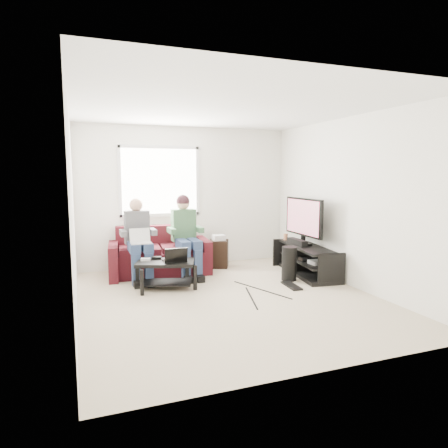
# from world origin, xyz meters

# --- Properties ---
(floor) EXTENTS (4.50, 4.50, 0.00)m
(floor) POSITION_xyz_m (0.00, 0.00, 0.00)
(floor) COLOR beige
(floor) RESTS_ON ground
(ceiling) EXTENTS (4.50, 4.50, 0.00)m
(ceiling) POSITION_xyz_m (0.00, 0.00, 2.60)
(ceiling) COLOR white
(ceiling) RESTS_ON wall_back
(wall_back) EXTENTS (4.50, 0.00, 4.50)m
(wall_back) POSITION_xyz_m (0.00, 2.25, 1.30)
(wall_back) COLOR white
(wall_back) RESTS_ON floor
(wall_front) EXTENTS (4.50, 0.00, 4.50)m
(wall_front) POSITION_xyz_m (0.00, -2.25, 1.30)
(wall_front) COLOR white
(wall_front) RESTS_ON floor
(wall_left) EXTENTS (0.00, 4.50, 4.50)m
(wall_left) POSITION_xyz_m (-2.00, 0.00, 1.30)
(wall_left) COLOR white
(wall_left) RESTS_ON floor
(wall_right) EXTENTS (0.00, 4.50, 4.50)m
(wall_right) POSITION_xyz_m (2.00, 0.00, 1.30)
(wall_right) COLOR white
(wall_right) RESTS_ON floor
(window) EXTENTS (1.48, 0.04, 1.28)m
(window) POSITION_xyz_m (-0.50, 2.23, 1.60)
(window) COLOR white
(window) RESTS_ON wall_back
(sofa) EXTENTS (1.81, 0.95, 0.81)m
(sofa) POSITION_xyz_m (-0.62, 1.75, 0.31)
(sofa) COLOR #441119
(sofa) RESTS_ON floor
(person_left) EXTENTS (0.40, 0.70, 1.33)m
(person_left) POSITION_xyz_m (-1.02, 1.46, 0.73)
(person_left) COLOR #32496F
(person_left) RESTS_ON sofa
(person_right) EXTENTS (0.40, 0.71, 1.38)m
(person_right) POSITION_xyz_m (-0.22, 1.48, 0.79)
(person_right) COLOR #32496F
(person_right) RESTS_ON sofa
(laptop_silver) EXTENTS (0.36, 0.29, 0.24)m
(laptop_silver) POSITION_xyz_m (-1.02, 1.23, 0.70)
(laptop_silver) COLOR silver
(laptop_silver) RESTS_ON person_left
(coffee_table) EXTENTS (0.97, 0.77, 0.43)m
(coffee_table) POSITION_xyz_m (-0.73, 0.79, 0.31)
(coffee_table) COLOR black
(coffee_table) RESTS_ON floor
(laptop_black) EXTENTS (0.41, 0.36, 0.24)m
(laptop_black) POSITION_xyz_m (-0.61, 0.71, 0.55)
(laptop_black) COLOR black
(laptop_black) RESTS_ON coffee_table
(controller_a) EXTENTS (0.16, 0.12, 0.04)m
(controller_a) POSITION_xyz_m (-1.01, 0.91, 0.45)
(controller_a) COLOR silver
(controller_a) RESTS_ON coffee_table
(controller_b) EXTENTS (0.16, 0.13, 0.04)m
(controller_b) POSITION_xyz_m (-0.83, 0.97, 0.45)
(controller_b) COLOR black
(controller_b) RESTS_ON coffee_table
(controller_c) EXTENTS (0.16, 0.13, 0.04)m
(controller_c) POSITION_xyz_m (-0.43, 0.94, 0.45)
(controller_c) COLOR gray
(controller_c) RESTS_ON coffee_table
(tv_stand) EXTENTS (0.67, 1.59, 0.51)m
(tv_stand) POSITION_xyz_m (1.73, 0.79, 0.23)
(tv_stand) COLOR black
(tv_stand) RESTS_ON floor
(tv) EXTENTS (0.12, 1.10, 0.81)m
(tv) POSITION_xyz_m (1.73, 0.89, 0.97)
(tv) COLOR black
(tv) RESTS_ON tv_stand
(soundbar) EXTENTS (0.12, 0.50, 0.10)m
(soundbar) POSITION_xyz_m (1.61, 0.89, 0.56)
(soundbar) COLOR black
(soundbar) RESTS_ON tv_stand
(drink_cup) EXTENTS (0.08, 0.08, 0.12)m
(drink_cup) POSITION_xyz_m (1.68, 1.42, 0.57)
(drink_cup) COLOR #A86C48
(drink_cup) RESTS_ON tv_stand
(console_white) EXTENTS (0.30, 0.22, 0.06)m
(console_white) POSITION_xyz_m (1.73, 0.39, 0.30)
(console_white) COLOR silver
(console_white) RESTS_ON tv_stand
(console_grey) EXTENTS (0.34, 0.26, 0.08)m
(console_grey) POSITION_xyz_m (1.73, 1.09, 0.31)
(console_grey) COLOR gray
(console_grey) RESTS_ON tv_stand
(console_black) EXTENTS (0.38, 0.30, 0.07)m
(console_black) POSITION_xyz_m (1.73, 0.74, 0.31)
(console_black) COLOR black
(console_black) RESTS_ON tv_stand
(subwoofer) EXTENTS (0.24, 0.24, 0.56)m
(subwoofer) POSITION_xyz_m (1.27, 0.56, 0.28)
(subwoofer) COLOR black
(subwoofer) RESTS_ON floor
(keyboard_floor) EXTENTS (0.20, 0.49, 0.03)m
(keyboard_floor) POSITION_xyz_m (1.12, 0.21, 0.01)
(keyboard_floor) COLOR black
(keyboard_floor) RESTS_ON floor
(end_table) EXTENTS (0.34, 0.34, 0.61)m
(end_table) POSITION_xyz_m (0.50, 1.83, 0.27)
(end_table) COLOR black
(end_table) RESTS_ON floor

